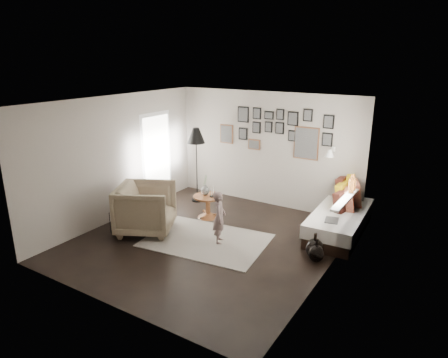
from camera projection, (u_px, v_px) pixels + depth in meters
The scene contains 23 objects.
ground at pixel (208, 241), 7.53m from camera, with size 4.80×4.80×0.00m, color black.
wall_back at pixel (266, 149), 9.09m from camera, with size 4.50×4.50×0.00m, color #9F958B.
wall_front at pixel (103, 220), 5.20m from camera, with size 4.50×4.50×0.00m, color #9F958B.
wall_left at pixel (117, 159), 8.28m from camera, with size 4.80×4.80×0.00m, color #9F958B.
wall_right at pixel (330, 198), 6.01m from camera, with size 4.80×4.80×0.00m, color #9F958B.
ceiling at pixel (206, 102), 6.76m from camera, with size 4.80×4.80×0.00m, color white.
door_left at pixel (157, 158), 9.32m from camera, with size 0.00×2.14×2.14m.
window_right at pixel (348, 194), 7.24m from camera, with size 0.15×1.32×1.30m.
gallery_wall at pixel (278, 131), 8.80m from camera, with size 2.74×0.03×1.08m.
wall_sconce at pixel (330, 153), 8.04m from camera, with size 0.18×0.36×0.16m.
rug at pixel (206, 240), 7.54m from camera, with size 2.23×1.56×0.01m, color silver.
pedestal_table at pixel (208, 207), 8.58m from camera, with size 0.62×0.62×0.49m.
vase at pixel (205, 189), 8.52m from camera, with size 0.18×0.18×0.44m.
candles at pixel (212, 192), 8.41m from camera, with size 0.11×0.11×0.23m.
daybed at pixel (341, 216), 7.82m from camera, with size 0.99×2.18×1.03m.
magazine_on_daybed at pixel (332, 220), 7.25m from camera, with size 0.23×0.32×0.02m, color black.
armchair at pixel (146, 208), 7.81m from camera, with size 1.03×1.06×0.97m, color #6E604A.
armchair_cushion at pixel (149, 208), 7.83m from camera, with size 0.44×0.44×0.11m, color white.
floor_lamp at pixel (196, 138), 9.16m from camera, with size 0.41×0.41×1.77m.
magazine_basket at pixel (119, 222), 7.88m from camera, with size 0.40×0.40×0.42m.
demijohn_large at pixel (315, 248), 6.86m from camera, with size 0.30×0.30×0.46m.
demijohn_small at pixel (316, 253), 6.73m from camera, with size 0.27×0.27×0.41m.
child at pixel (219, 217), 7.33m from camera, with size 0.36×0.24×1.00m, color #6E5857.
Camera 1 is at (3.88, -5.65, 3.35)m, focal length 32.00 mm.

